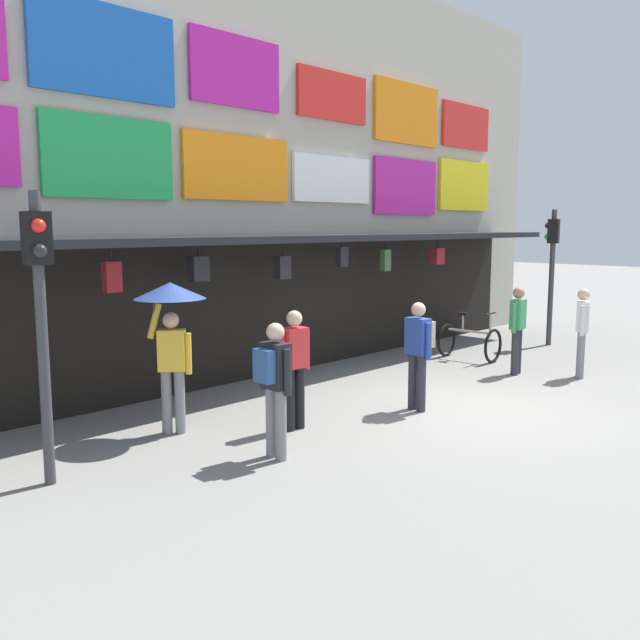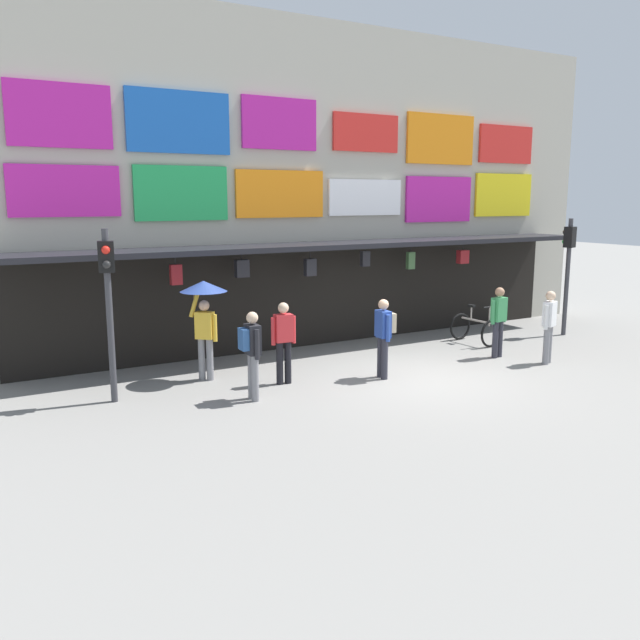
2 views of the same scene
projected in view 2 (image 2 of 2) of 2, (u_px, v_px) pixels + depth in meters
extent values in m
plane|color=gray|center=(419.00, 379.00, 13.77)|extent=(80.00, 80.00, 0.00)
cube|color=#B2AD9E|center=(312.00, 188.00, 16.97)|extent=(18.00, 1.20, 8.00)
cube|color=black|center=(338.00, 245.00, 16.11)|extent=(15.30, 1.40, 0.12)
cube|color=#B71E93|center=(60.00, 115.00, 13.14)|extent=(2.03, 0.08, 1.27)
cube|color=blue|center=(179.00, 122.00, 14.35)|extent=(2.33, 0.08, 1.34)
cube|color=#B71E93|center=(280.00, 124.00, 15.54)|extent=(1.95, 0.08, 1.20)
cube|color=red|center=(366.00, 133.00, 16.77)|extent=(1.95, 0.08, 0.94)
cube|color=orange|center=(441.00, 139.00, 17.98)|extent=(2.29, 0.08, 1.33)
cube|color=red|center=(506.00, 144.00, 19.20)|extent=(2.04, 0.08, 1.07)
cube|color=#B71E93|center=(65.00, 191.00, 13.42)|extent=(2.21, 0.08, 1.05)
cube|color=green|center=(182.00, 193.00, 14.63)|extent=(2.14, 0.08, 1.21)
cube|color=orange|center=(280.00, 194.00, 15.84)|extent=(2.33, 0.08, 1.12)
cube|color=white|center=(365.00, 197.00, 17.06)|extent=(2.21, 0.08, 0.92)
cube|color=#B71E93|center=(439.00, 199.00, 18.28)|extent=(2.26, 0.08, 1.24)
cube|color=yellow|center=(503.00, 195.00, 19.46)|extent=(2.19, 0.08, 1.24)
cylinder|color=black|center=(175.00, 260.00, 14.16)|extent=(0.02, 0.02, 0.22)
cube|color=maroon|center=(176.00, 275.00, 14.22)|extent=(0.25, 0.15, 0.44)
cylinder|color=black|center=(242.00, 256.00, 15.03)|extent=(0.02, 0.02, 0.20)
cube|color=#232328|center=(242.00, 268.00, 15.09)|extent=(0.31, 0.19, 0.40)
cylinder|color=black|center=(310.00, 254.00, 15.76)|extent=(0.02, 0.02, 0.24)
cube|color=#232328|center=(310.00, 267.00, 15.82)|extent=(0.27, 0.16, 0.41)
cylinder|color=black|center=(365.00, 249.00, 16.56)|extent=(0.02, 0.02, 0.12)
cube|color=#232328|center=(365.00, 259.00, 16.60)|extent=(0.22, 0.13, 0.38)
cylinder|color=black|center=(411.00, 248.00, 17.48)|extent=(0.02, 0.02, 0.22)
cube|color=#477042|center=(411.00, 261.00, 17.54)|extent=(0.21, 0.13, 0.45)
cylinder|color=black|center=(463.00, 246.00, 18.13)|extent=(0.02, 0.02, 0.22)
cube|color=maroon|center=(463.00, 257.00, 18.19)|extent=(0.31, 0.19, 0.37)
cube|color=black|center=(324.00, 296.00, 16.94)|extent=(15.30, 0.04, 2.50)
cylinder|color=#38383D|center=(110.00, 317.00, 11.96)|extent=(0.12, 0.12, 3.20)
cube|color=black|center=(106.00, 257.00, 11.76)|extent=(0.33, 0.30, 0.56)
sphere|color=red|center=(106.00, 250.00, 11.62)|extent=(0.15, 0.15, 0.15)
sphere|color=black|center=(107.00, 265.00, 11.66)|extent=(0.15, 0.15, 0.15)
cylinder|color=#38383D|center=(567.00, 278.00, 17.97)|extent=(0.12, 0.12, 3.20)
cube|color=black|center=(570.00, 237.00, 17.77)|extent=(0.33, 0.31, 0.56)
sphere|color=black|center=(566.00, 232.00, 17.83)|extent=(0.15, 0.15, 0.15)
sphere|color=#19DB3D|center=(565.00, 242.00, 17.88)|extent=(0.15, 0.15, 0.15)
torus|color=black|center=(491.00, 333.00, 16.66)|extent=(0.72, 0.09, 0.72)
torus|color=black|center=(460.00, 326.00, 17.57)|extent=(0.72, 0.09, 0.72)
cylinder|color=#A3998E|center=(476.00, 320.00, 17.07)|extent=(0.10, 0.99, 0.05)
cylinder|color=#A3998E|center=(471.00, 313.00, 17.18)|extent=(0.04, 0.04, 0.35)
cube|color=black|center=(472.00, 306.00, 17.14)|extent=(0.11, 0.20, 0.06)
cylinder|color=#A3998E|center=(489.00, 317.00, 16.65)|extent=(0.04, 0.04, 0.50)
cylinder|color=black|center=(490.00, 307.00, 16.61)|extent=(0.44, 0.06, 0.04)
cylinder|color=#2D2D38|center=(385.00, 359.00, 13.70)|extent=(0.14, 0.14, 0.88)
cylinder|color=#2D2D38|center=(381.00, 357.00, 13.86)|extent=(0.14, 0.14, 0.88)
cube|color=#28479E|center=(383.00, 324.00, 13.65)|extent=(0.27, 0.39, 0.56)
sphere|color=tan|center=(383.00, 305.00, 13.58)|extent=(0.22, 0.22, 0.22)
cylinder|color=#28479E|center=(388.00, 328.00, 13.46)|extent=(0.09, 0.09, 0.56)
cylinder|color=#28479E|center=(378.00, 324.00, 13.86)|extent=(0.09, 0.09, 0.56)
cube|color=tan|center=(390.00, 322.00, 13.71)|extent=(0.20, 0.30, 0.40)
cylinder|color=gray|center=(252.00, 376.00, 12.36)|extent=(0.14, 0.14, 0.88)
cylinder|color=gray|center=(255.00, 378.00, 12.20)|extent=(0.14, 0.14, 0.88)
cube|color=#232328|center=(253.00, 340.00, 12.15)|extent=(0.24, 0.37, 0.56)
sphere|color=beige|center=(252.00, 318.00, 12.07)|extent=(0.22, 0.22, 0.22)
cylinder|color=#232328|center=(248.00, 340.00, 12.35)|extent=(0.09, 0.09, 0.56)
cylinder|color=#232328|center=(257.00, 344.00, 11.96)|extent=(0.09, 0.09, 0.56)
cube|color=#2D5693|center=(244.00, 339.00, 12.07)|extent=(0.18, 0.29, 0.40)
cylinder|color=gray|center=(546.00, 345.00, 14.93)|extent=(0.14, 0.14, 0.88)
cylinder|color=gray|center=(549.00, 344.00, 15.07)|extent=(0.14, 0.14, 0.88)
cube|color=white|center=(550.00, 314.00, 14.87)|extent=(0.42, 0.35, 0.56)
sphere|color=beige|center=(551.00, 296.00, 14.79)|extent=(0.22, 0.22, 0.22)
cylinder|color=white|center=(546.00, 317.00, 14.70)|extent=(0.09, 0.09, 0.56)
cylinder|color=white|center=(552.00, 315.00, 15.05)|extent=(0.09, 0.09, 0.56)
cylinder|color=#2D2D38|center=(500.00, 339.00, 15.65)|extent=(0.14, 0.14, 0.88)
cylinder|color=#2D2D38|center=(495.00, 340.00, 15.54)|extent=(0.14, 0.14, 0.88)
cube|color=#388E51|center=(499.00, 309.00, 15.46)|extent=(0.39, 0.28, 0.56)
sphere|color=#A87A5B|center=(500.00, 292.00, 15.39)|extent=(0.22, 0.22, 0.22)
cylinder|color=#388E51|center=(504.00, 310.00, 15.61)|extent=(0.09, 0.09, 0.56)
cylinder|color=#388E51|center=(493.00, 312.00, 15.33)|extent=(0.09, 0.09, 0.56)
cylinder|color=black|center=(280.00, 363.00, 13.32)|extent=(0.14, 0.14, 0.88)
cylinder|color=black|center=(288.00, 362.00, 13.39)|extent=(0.14, 0.14, 0.88)
cube|color=red|center=(283.00, 328.00, 13.23)|extent=(0.38, 0.25, 0.56)
sphere|color=beige|center=(283.00, 308.00, 13.15)|extent=(0.22, 0.22, 0.22)
cylinder|color=red|center=(273.00, 331.00, 13.14)|extent=(0.09, 0.09, 0.56)
cylinder|color=red|center=(294.00, 330.00, 13.33)|extent=(0.09, 0.09, 0.56)
cylinder|color=gray|center=(210.00, 359.00, 13.63)|extent=(0.14, 0.14, 0.88)
cylinder|color=gray|center=(202.00, 359.00, 13.67)|extent=(0.14, 0.14, 0.88)
cube|color=gold|center=(205.00, 325.00, 13.52)|extent=(0.41, 0.40, 0.56)
sphere|color=tan|center=(204.00, 306.00, 13.44)|extent=(0.22, 0.22, 0.22)
cylinder|color=gold|center=(215.00, 328.00, 13.48)|extent=(0.09, 0.09, 0.56)
cylinder|color=gold|center=(194.00, 306.00, 13.49)|extent=(0.23, 0.09, 0.48)
cylinder|color=#4C3823|center=(194.00, 301.00, 13.47)|extent=(0.02, 0.02, 0.55)
cone|color=#334C99|center=(203.00, 286.00, 13.37)|extent=(0.96, 0.96, 0.22)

